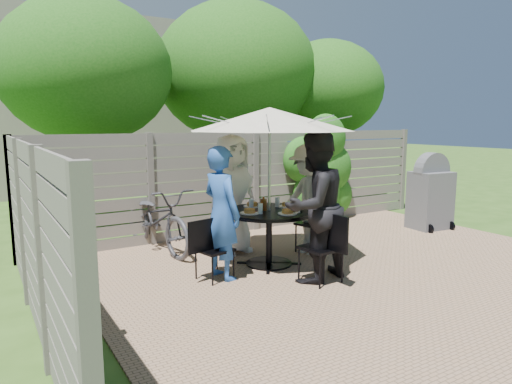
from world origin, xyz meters
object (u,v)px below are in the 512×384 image
chair_back (227,236)px  person_back (232,195)px  person_left (222,213)px  umbrella (270,119)px  chair_front (321,262)px  glass_right (277,202)px  bbq_grill (430,195)px  chair_right (314,235)px  glass_back (251,204)px  coffee_cup (264,203)px  plate_back (252,205)px  chair_left (214,262)px  plate_left (250,212)px  patio_table (269,227)px  syrup_jug (264,205)px  person_front (314,207)px  glass_left (260,209)px  person_right (309,200)px  plate_right (287,205)px  glass_front (288,207)px  plate_extra (294,210)px  bicycle (157,219)px  plate_front (288,212)px

chair_back → person_back: (0.02, -0.13, 0.67)m
person_left → umbrella: bearing=-90.0°
person_left → chair_front: 1.40m
glass_right → bbq_grill: (3.57, 0.12, -0.20)m
chair_right → glass_back: (-1.10, 0.07, 0.58)m
coffee_cup → plate_back: bearing=135.4°
chair_left → glass_right: glass_right is taller
glass_right → umbrella: bearing=-148.1°
chair_back → glass_back: size_ratio=5.95×
coffee_cup → plate_left: bearing=-144.6°
plate_back → patio_table: bearing=-80.1°
person_left → plate_left: (0.46, 0.08, -0.04)m
umbrella → syrup_jug: umbrella is taller
plate_left → person_front: bearing=-56.7°
chair_right → glass_left: bearing=-2.4°
coffee_cup → person_back: bearing=109.2°
person_right → plate_left: (-1.17, -0.20, -0.03)m
person_front → plate_right: 0.92m
chair_right → glass_right: chair_right is taller
glass_front → glass_left: bearing=166.9°
plate_right → syrup_jug: syrup_jug is taller
person_left → person_right: bearing=-90.0°
chair_left → plate_back: (0.89, 0.52, 0.57)m
plate_extra → coffee_cup: coffee_cup is taller
plate_back → glass_back: 0.15m
plate_left → bbq_grill: size_ratio=0.18×
chair_front → glass_back: size_ratio=6.58×
chair_back → coffee_cup: size_ratio=6.94×
person_front → person_right: person_front is taller
bicycle → plate_back: bearing=-56.4°
person_left → person_front: bearing=-135.0°
plate_right → plate_left: bearing=-170.1°
chair_back → glass_left: bearing=-12.2°
person_back → chair_left: size_ratio=2.23×
umbrella → bbq_grill: 4.06m
person_front → glass_front: bearing=-100.4°
syrup_jug → plate_back: bearing=88.9°
glass_front → chair_back: bearing=104.7°
chair_left → chair_front: bearing=-47.0°
person_left → plate_extra: bearing=-106.5°
person_left → bicycle: 1.73m
patio_table → person_back: person_back is taller
plate_left → plate_front: 0.51m
chair_back → coffee_cup: (0.23, -0.72, 0.61)m
chair_left → glass_front: (1.10, -0.07, 0.62)m
glass_front → glass_right: same height
bicycle → person_left: bearing=-88.4°
patio_table → bicycle: size_ratio=0.72×
umbrella → chair_back: size_ratio=3.17×
umbrella → person_right: (0.82, 0.14, -1.20)m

